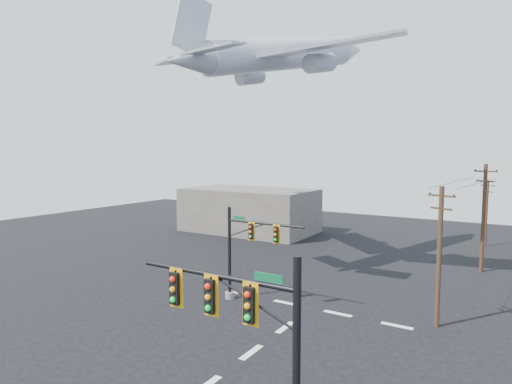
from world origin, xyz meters
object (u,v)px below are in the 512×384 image
Objects in this scene: utility_pole_b at (484,216)px; utility_pole_c at (487,212)px; signal_mast_near at (252,349)px; signal_mast_far at (244,252)px; airliner at (283,55)px; utility_pole_a at (439,254)px.

utility_pole_b reaches higher than utility_pole_c.
signal_mast_near is at bearing -76.36° from utility_pole_c.
utility_pole_c is at bearing 65.75° from signal_mast_far.
utility_pole_c is (13.95, 30.97, 0.28)m from signal_mast_far.
utility_pole_b is at bearing -68.74° from utility_pole_c.
airliner reaches higher than utility_pole_c.
utility_pole_a is 1.17× the size of utility_pole_c.
utility_pole_b is at bearing -50.32° from airliner.
utility_pole_c is at bearing -23.74° from airliner.
utility_pole_a is 15.77m from utility_pole_b.
utility_pole_c is at bearing 84.43° from signal_mast_near.
airliner is (-15.51, 8.06, 15.54)m from utility_pole_a.
utility_pole_c is (0.97, 28.32, -0.67)m from utility_pole_a.
signal_mast_far is 0.91× the size of utility_pole_c.
utility_pole_a is 23.39m from airliner.
utility_pole_a is at bearing -78.54° from utility_pole_b.
utility_pole_b is 0.38× the size of airliner.
utility_pole_b is at bearing 51.88° from signal_mast_far.
utility_pole_b is at bearing 107.87° from utility_pole_a.
signal_mast_far is 13.28m from utility_pole_a.
signal_mast_near is 17.04m from utility_pole_a.
airliner is (-2.53, 10.71, 16.49)m from signal_mast_far.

